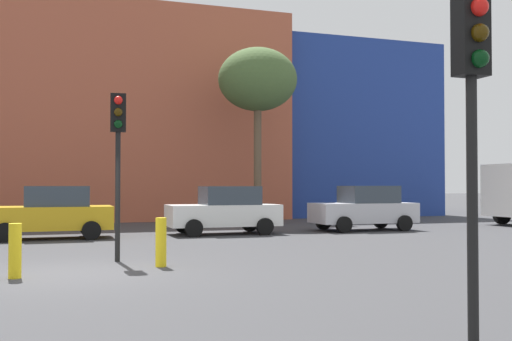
% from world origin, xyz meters
% --- Properties ---
extents(ground_plane, '(200.00, 200.00, 0.00)m').
position_xyz_m(ground_plane, '(0.00, 0.00, 0.00)').
color(ground_plane, '#38383A').
extents(building_backdrop, '(39.33, 11.20, 12.90)m').
position_xyz_m(building_backdrop, '(1.91, 22.21, 5.32)').
color(building_backdrop, '#B2563D').
rests_on(building_backdrop, ground_plane).
extents(parked_car_2, '(4.06, 1.99, 1.76)m').
position_xyz_m(parked_car_2, '(-0.35, 8.48, 0.88)').
color(parked_car_2, gold).
rests_on(parked_car_2, ground_plane).
extents(parked_car_3, '(4.04, 1.99, 1.75)m').
position_xyz_m(parked_car_3, '(5.67, 8.48, 0.87)').
color(parked_car_3, white).
rests_on(parked_car_3, ground_plane).
extents(parked_car_4, '(4.08, 2.00, 1.77)m').
position_xyz_m(parked_car_4, '(11.43, 8.48, 0.88)').
color(parked_car_4, silver).
rests_on(parked_car_4, ground_plane).
extents(traffic_light_near_right, '(0.36, 0.36, 3.88)m').
position_xyz_m(traffic_light_near_right, '(3.99, -7.37, 2.86)').
color(traffic_light_near_right, black).
rests_on(traffic_light_near_right, ground_plane).
extents(traffic_light_island, '(0.38, 0.38, 3.95)m').
position_xyz_m(traffic_light_island, '(1.11, 1.62, 2.90)').
color(traffic_light_island, black).
rests_on(traffic_light_island, ground_plane).
extents(bare_tree_0, '(3.63, 3.63, 8.11)m').
position_xyz_m(bare_tree_0, '(8.60, 13.32, 6.59)').
color(bare_tree_0, brown).
rests_on(bare_tree_0, ground_plane).
extents(bollard_yellow_0, '(0.24, 0.24, 1.07)m').
position_xyz_m(bollard_yellow_0, '(1.92, 0.39, 0.54)').
color(bollard_yellow_0, yellow).
rests_on(bollard_yellow_0, ground_plane).
extents(bollard_yellow_1, '(0.24, 0.24, 1.05)m').
position_xyz_m(bollard_yellow_1, '(-1.02, -0.35, 0.53)').
color(bollard_yellow_1, yellow).
rests_on(bollard_yellow_1, ground_plane).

